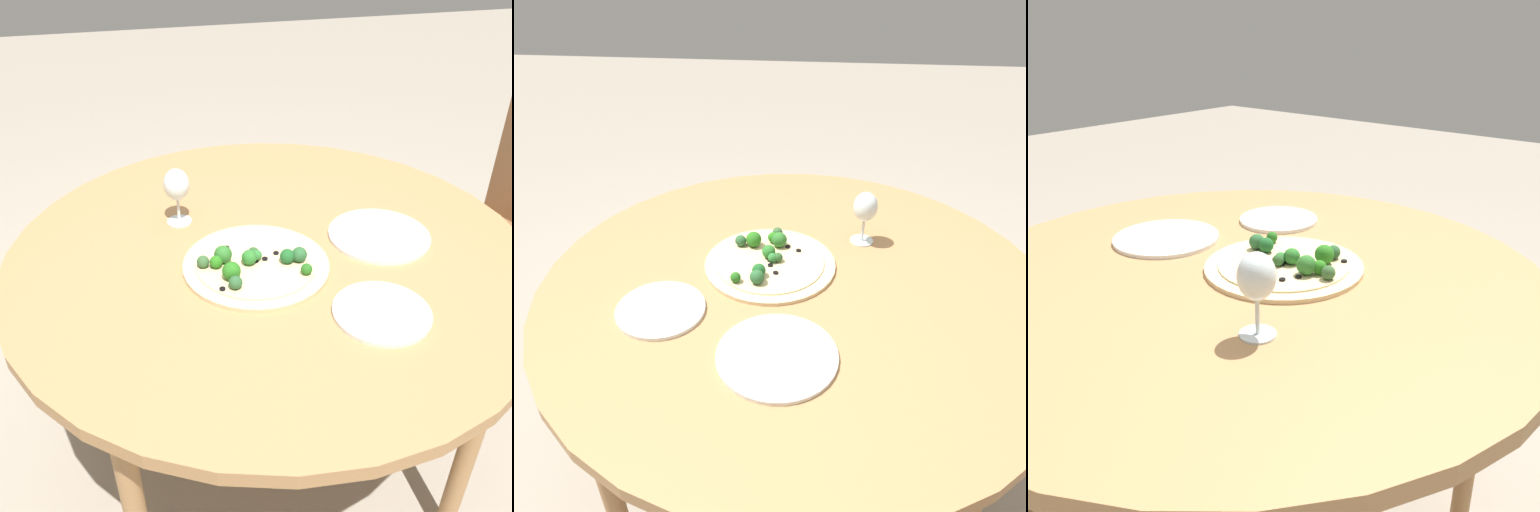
{
  "view_description": "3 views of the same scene",
  "coord_description": "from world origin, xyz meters",
  "views": [
    {
      "loc": [
        -0.33,
        -1.16,
        1.56
      ],
      "look_at": [
        -0.06,
        -0.07,
        0.8
      ],
      "focal_mm": 40.0,
      "sensor_mm": 36.0,
      "label": 1
    },
    {
      "loc": [
        1.05,
        0.04,
        1.54
      ],
      "look_at": [
        -0.06,
        -0.07,
        0.8
      ],
      "focal_mm": 35.0,
      "sensor_mm": 36.0,
      "label": 2
    },
    {
      "loc": [
        -0.8,
        0.82,
        1.28
      ],
      "look_at": [
        -0.06,
        -0.07,
        0.8
      ],
      "focal_mm": 40.0,
      "sensor_mm": 36.0,
      "label": 3
    }
  ],
  "objects": [
    {
      "name": "ground_plane",
      "position": [
        0.0,
        0.0,
        0.0
      ],
      "size": [
        12.0,
        12.0,
        0.0
      ],
      "primitive_type": "plane",
      "color": "gray"
    },
    {
      "name": "dining_table",
      "position": [
        0.0,
        0.0,
        0.71
      ],
      "size": [
        1.32,
        1.32,
        0.77
      ],
      "color": "#A87A4C",
      "rests_on": "ground_plane"
    },
    {
      "name": "pizza",
      "position": [
        -0.06,
        -0.08,
        0.78
      ],
      "size": [
        0.35,
        0.35,
        0.06
      ],
      "color": "#DBBC89",
      "rests_on": "dining_table"
    },
    {
      "name": "wine_glass",
      "position": [
        -0.21,
        0.18,
        0.88
      ],
      "size": [
        0.07,
        0.07,
        0.16
      ],
      "color": "silver",
      "rests_on": "dining_table"
    },
    {
      "name": "plate_near",
      "position": [
        0.29,
        -0.02,
        0.78
      ],
      "size": [
        0.26,
        0.26,
        0.01
      ],
      "color": "silver",
      "rests_on": "dining_table"
    },
    {
      "name": "plate_far",
      "position": [
        0.16,
        -0.31,
        0.78
      ],
      "size": [
        0.21,
        0.21,
        0.01
      ],
      "color": "silver",
      "rests_on": "dining_table"
    }
  ]
}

